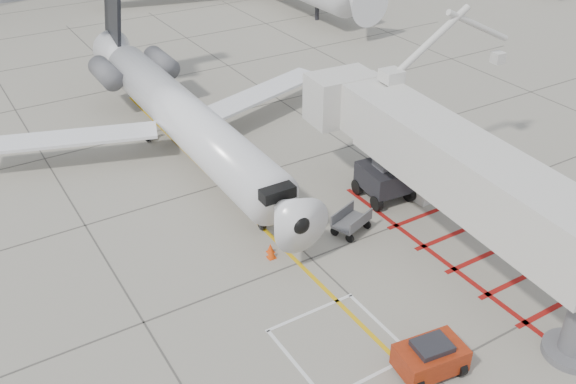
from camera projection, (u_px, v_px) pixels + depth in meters
ground_plane at (365, 309)px, 26.26m from camera, size 260.00×260.00×0.00m
regional_jet at (198, 107)px, 34.15m from camera, size 23.43×29.40×7.64m
jet_bridge at (470, 188)px, 27.10m from camera, size 10.50×19.71×7.62m
pushback_tug at (431, 356)px, 23.08m from camera, size 2.63×1.84×1.43m
baggage_cart at (351, 222)px, 30.65m from camera, size 2.13×1.71×1.17m
ground_power_unit at (432, 177)px, 33.43m from camera, size 2.69×1.70×2.05m
cone_nose at (271, 253)px, 29.06m from camera, size 0.39×0.39×0.54m
cone_side at (270, 248)px, 29.42m from camera, size 0.35×0.35×0.48m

